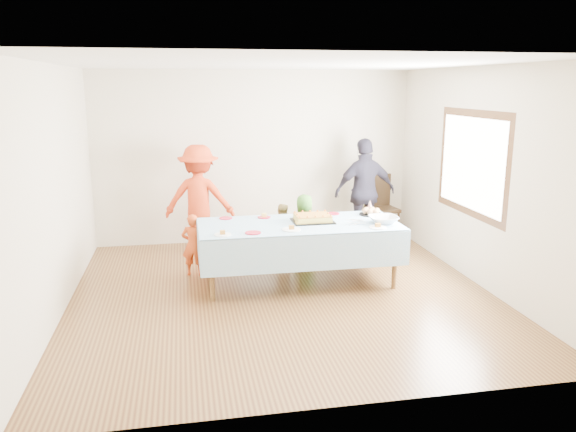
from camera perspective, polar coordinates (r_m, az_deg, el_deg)
name	(u,v)px	position (r m, az deg, el deg)	size (l,w,h in m)	color
ground	(283,294)	(6.88, -0.55, -7.88)	(5.00, 5.00, 0.00)	#4E2B16
room_walls	(287,148)	(6.47, -0.12, 6.96)	(5.04, 5.04, 2.72)	beige
party_table	(299,228)	(7.03, 1.13, -1.20)	(2.50, 1.10, 0.78)	brown
birthday_cake	(313,218)	(7.11, 2.51, -0.23)	(0.52, 0.40, 0.09)	black
rolls_tray	(371,212)	(7.56, 8.42, 0.41)	(0.31, 0.31, 0.09)	black
punch_bowl	(383,220)	(7.13, 9.68, -0.37)	(0.37, 0.37, 0.09)	silver
party_hat	(370,206)	(7.71, 8.31, 1.02)	(0.10, 0.10, 0.17)	silver
fork_pile	(355,221)	(7.04, 6.87, -0.54)	(0.24, 0.18, 0.07)	white
plate_red_far_a	(226,218)	(7.32, -6.34, -0.21)	(0.17, 0.17, 0.01)	#B40D26
plate_red_far_b	(264,217)	(7.33, -2.45, -0.12)	(0.17, 0.17, 0.01)	#B40D26
plate_red_far_c	(302,216)	(7.38, 1.45, -0.03)	(0.19, 0.19, 0.01)	#B40D26
plate_red_far_d	(333,214)	(7.55, 4.62, 0.24)	(0.17, 0.17, 0.01)	#B40D26
plate_red_near	(253,233)	(6.57, -3.58, -1.71)	(0.19, 0.19, 0.01)	#B40D26
plate_white_left	(223,235)	(6.52, -6.66, -1.89)	(0.20, 0.20, 0.01)	white
plate_white_mid	(292,230)	(6.70, 0.36, -1.39)	(0.23, 0.23, 0.01)	white
plate_white_right	(378,227)	(6.89, 9.10, -1.14)	(0.21, 0.21, 0.01)	white
dining_chair	(380,203)	(9.36, 9.37, 1.34)	(0.50, 0.50, 1.04)	black
toddler_left	(193,245)	(7.50, -9.61, -2.90)	(0.30, 0.20, 0.83)	#C54418
toddler_mid	(304,227)	(8.05, 1.68, -1.15)	(0.47, 0.30, 0.96)	#407B29
toddler_right	(282,230)	(8.23, -0.64, -1.43)	(0.38, 0.30, 0.79)	tan
adult_left	(199,199)	(8.48, -9.00, 1.72)	(1.05, 0.60, 1.62)	red
adult_right	(365,192)	(8.85, 7.81, 2.43)	(0.98, 0.41, 1.67)	#2C2939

